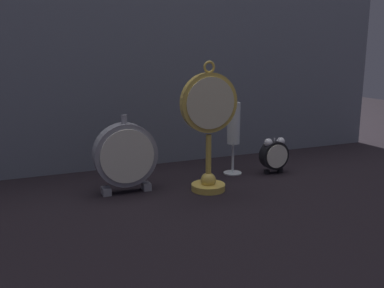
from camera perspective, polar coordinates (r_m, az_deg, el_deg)
ground_plane at (r=1.05m, az=1.72°, el=-6.77°), size 4.00×4.00×0.00m
fabric_backdrop_drape at (r=1.29m, az=-4.31°, el=9.81°), size 1.58×0.01×0.57m
pocket_watch_on_stand at (r=1.04m, az=2.27°, el=2.25°), size 0.15×0.08×0.32m
alarm_clock_twin_bell at (r=1.23m, az=10.90°, el=-1.29°), size 0.08×0.03×0.10m
mantel_clock_silver at (r=1.05m, az=-8.85°, el=-1.52°), size 0.15×0.04×0.19m
champagne_flute at (r=1.20m, az=5.55°, el=1.98°), size 0.05×0.05×0.20m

